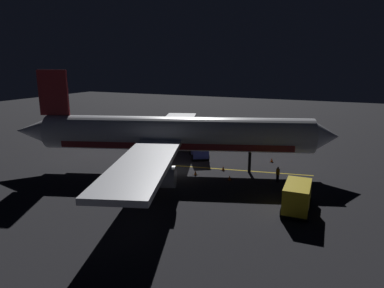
{
  "coord_description": "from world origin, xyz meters",
  "views": [
    {
      "loc": [
        35.32,
        17.69,
        12.75
      ],
      "look_at": [
        0.0,
        2.0,
        3.5
      ],
      "focal_mm": 31.6,
      "sensor_mm": 36.0,
      "label": 1
    }
  ],
  "objects_px": {
    "baggage_truck": "(298,196)",
    "traffic_cone_under_wing": "(223,168)",
    "catering_truck": "(199,148)",
    "traffic_cone_far": "(230,178)",
    "airliner": "(172,135)",
    "traffic_cone_near_left": "(272,160)",
    "ground_crew_worker": "(278,174)",
    "traffic_cone_near_right": "(195,173)"
  },
  "relations": [
    {
      "from": "baggage_truck",
      "to": "traffic_cone_under_wing",
      "type": "bearing_deg",
      "value": -130.24
    },
    {
      "from": "baggage_truck",
      "to": "traffic_cone_near_left",
      "type": "relative_size",
      "value": 10.93
    },
    {
      "from": "baggage_truck",
      "to": "ground_crew_worker",
      "type": "bearing_deg",
      "value": -156.61
    },
    {
      "from": "baggage_truck",
      "to": "traffic_cone_near_right",
      "type": "relative_size",
      "value": 10.93
    },
    {
      "from": "baggage_truck",
      "to": "traffic_cone_near_left",
      "type": "distance_m",
      "value": 15.13
    },
    {
      "from": "airliner",
      "to": "traffic_cone_under_wing",
      "type": "height_order",
      "value": "airliner"
    },
    {
      "from": "traffic_cone_near_left",
      "to": "traffic_cone_near_right",
      "type": "xyz_separation_m",
      "value": [
        9.02,
        -7.13,
        0.0
      ]
    },
    {
      "from": "catering_truck",
      "to": "traffic_cone_near_right",
      "type": "height_order",
      "value": "catering_truck"
    },
    {
      "from": "catering_truck",
      "to": "ground_crew_worker",
      "type": "relative_size",
      "value": 3.68
    },
    {
      "from": "baggage_truck",
      "to": "ground_crew_worker",
      "type": "xyz_separation_m",
      "value": [
        -6.69,
        -2.89,
        -0.44
      ]
    },
    {
      "from": "airliner",
      "to": "traffic_cone_far",
      "type": "relative_size",
      "value": 69.82
    },
    {
      "from": "traffic_cone_near_left",
      "to": "traffic_cone_far",
      "type": "relative_size",
      "value": 1.0
    },
    {
      "from": "airliner",
      "to": "catering_truck",
      "type": "distance_m",
      "value": 7.58
    },
    {
      "from": "baggage_truck",
      "to": "traffic_cone_near_right",
      "type": "xyz_separation_m",
      "value": [
        -5.22,
        -12.12,
        -1.08
      ]
    },
    {
      "from": "catering_truck",
      "to": "traffic_cone_near_left",
      "type": "xyz_separation_m",
      "value": [
        -1.59,
        9.88,
        -1.08
      ]
    },
    {
      "from": "ground_crew_worker",
      "to": "traffic_cone_far",
      "type": "bearing_deg",
      "value": -72.78
    },
    {
      "from": "traffic_cone_near_left",
      "to": "traffic_cone_far",
      "type": "bearing_deg",
      "value": -17.79
    },
    {
      "from": "catering_truck",
      "to": "traffic_cone_under_wing",
      "type": "xyz_separation_m",
      "value": [
        4.45,
        5.16,
        -1.08
      ]
    },
    {
      "from": "airliner",
      "to": "traffic_cone_near_right",
      "type": "xyz_separation_m",
      "value": [
        0.53,
        3.35,
        -4.14
      ]
    },
    {
      "from": "traffic_cone_near_right",
      "to": "traffic_cone_far",
      "type": "height_order",
      "value": "same"
    },
    {
      "from": "catering_truck",
      "to": "ground_crew_worker",
      "type": "xyz_separation_m",
      "value": [
        5.97,
        11.97,
        -0.44
      ]
    },
    {
      "from": "catering_truck",
      "to": "traffic_cone_near_left",
      "type": "distance_m",
      "value": 10.06
    },
    {
      "from": "ground_crew_worker",
      "to": "traffic_cone_near_left",
      "type": "bearing_deg",
      "value": -164.53
    },
    {
      "from": "ground_crew_worker",
      "to": "baggage_truck",
      "type": "bearing_deg",
      "value": 23.39
    },
    {
      "from": "catering_truck",
      "to": "traffic_cone_under_wing",
      "type": "bearing_deg",
      "value": 49.24
    },
    {
      "from": "catering_truck",
      "to": "traffic_cone_under_wing",
      "type": "height_order",
      "value": "catering_truck"
    },
    {
      "from": "ground_crew_worker",
      "to": "traffic_cone_under_wing",
      "type": "xyz_separation_m",
      "value": [
        -1.52,
        -6.81,
        -0.64
      ]
    },
    {
      "from": "traffic_cone_near_right",
      "to": "airliner",
      "type": "bearing_deg",
      "value": -98.98
    },
    {
      "from": "catering_truck",
      "to": "traffic_cone_far",
      "type": "bearing_deg",
      "value": 42.73
    },
    {
      "from": "catering_truck",
      "to": "ground_crew_worker",
      "type": "height_order",
      "value": "catering_truck"
    },
    {
      "from": "traffic_cone_near_left",
      "to": "traffic_cone_under_wing",
      "type": "relative_size",
      "value": 1.0
    },
    {
      "from": "ground_crew_worker",
      "to": "traffic_cone_far",
      "type": "xyz_separation_m",
      "value": [
        1.56,
        -5.02,
        -0.64
      ]
    },
    {
      "from": "airliner",
      "to": "ground_crew_worker",
      "type": "bearing_deg",
      "value": 94.25
    },
    {
      "from": "catering_truck",
      "to": "traffic_cone_far",
      "type": "relative_size",
      "value": 11.64
    },
    {
      "from": "traffic_cone_under_wing",
      "to": "catering_truck",
      "type": "bearing_deg",
      "value": -130.76
    },
    {
      "from": "catering_truck",
      "to": "traffic_cone_under_wing",
      "type": "distance_m",
      "value": 6.9
    },
    {
      "from": "traffic_cone_under_wing",
      "to": "baggage_truck",
      "type": "bearing_deg",
      "value": 49.76
    },
    {
      "from": "traffic_cone_under_wing",
      "to": "traffic_cone_far",
      "type": "xyz_separation_m",
      "value": [
        3.08,
        1.79,
        0.0
      ]
    },
    {
      "from": "airliner",
      "to": "traffic_cone_far",
      "type": "xyz_separation_m",
      "value": [
        0.62,
        7.56,
        -4.14
      ]
    },
    {
      "from": "catering_truck",
      "to": "traffic_cone_far",
      "type": "xyz_separation_m",
      "value": [
        7.53,
        6.95,
        -1.08
      ]
    },
    {
      "from": "baggage_truck",
      "to": "traffic_cone_near_left",
      "type": "xyz_separation_m",
      "value": [
        -14.25,
        -4.98,
        -1.08
      ]
    },
    {
      "from": "airliner",
      "to": "traffic_cone_near_right",
      "type": "bearing_deg",
      "value": 81.02
    }
  ]
}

